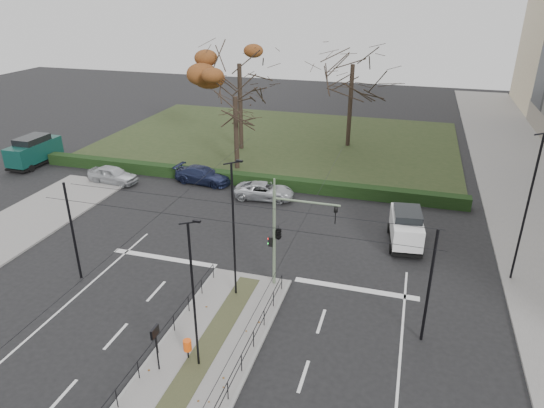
% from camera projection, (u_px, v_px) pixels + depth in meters
% --- Properties ---
extents(ground, '(140.00, 140.00, 0.00)m').
position_uv_depth(ground, '(221.00, 328.00, 24.17)').
color(ground, black).
rests_on(ground, ground).
extents(median_island, '(4.40, 15.00, 0.14)m').
position_uv_depth(median_island, '(200.00, 361.00, 21.95)').
color(median_island, slate).
rests_on(median_island, ground).
extents(sidewalk_east, '(8.00, 90.00, 0.14)m').
position_uv_depth(sidewalk_east, '(534.00, 199.00, 38.73)').
color(sidewalk_east, slate).
rests_on(sidewalk_east, ground).
extents(park, '(38.00, 26.00, 0.10)m').
position_uv_depth(park, '(279.00, 140.00, 53.70)').
color(park, '#243118').
rests_on(park, ground).
extents(hedge, '(38.00, 1.00, 1.00)m').
position_uv_depth(hedge, '(237.00, 178.00, 41.79)').
color(hedge, black).
rests_on(hedge, ground).
extents(median_railing, '(4.14, 13.24, 0.92)m').
position_uv_depth(median_railing, '(198.00, 347.00, 21.50)').
color(median_railing, black).
rests_on(median_railing, median_island).
extents(catenary, '(20.00, 34.00, 6.00)m').
position_uv_depth(catenary, '(230.00, 253.00, 24.19)').
color(catenary, black).
rests_on(catenary, ground).
extents(traffic_light, '(3.88, 2.21, 5.71)m').
position_uv_depth(traffic_light, '(280.00, 232.00, 26.23)').
color(traffic_light, slate).
rests_on(traffic_light, median_island).
extents(litter_bin, '(0.38, 0.38, 0.98)m').
position_uv_depth(litter_bin, '(187.00, 345.00, 21.79)').
color(litter_bin, black).
rests_on(litter_bin, median_island).
extents(info_panel, '(0.13, 0.59, 2.26)m').
position_uv_depth(info_panel, '(155.00, 337.00, 20.70)').
color(info_panel, black).
rests_on(info_panel, median_island).
extents(streetlamp_median_near, '(0.60, 0.12, 7.23)m').
position_uv_depth(streetlamp_median_near, '(194.00, 295.00, 20.21)').
color(streetlamp_median_near, black).
rests_on(streetlamp_median_near, median_island).
extents(streetlamp_median_far, '(0.65, 0.13, 7.78)m').
position_uv_depth(streetlamp_median_far, '(234.00, 229.00, 25.10)').
color(streetlamp_median_far, black).
rests_on(streetlamp_median_far, median_island).
extents(streetlamp_sidewalk, '(0.74, 0.15, 8.86)m').
position_uv_depth(streetlamp_sidewalk, '(527.00, 207.00, 26.30)').
color(streetlamp_sidewalk, black).
rests_on(streetlamp_sidewalk, sidewalk_east).
extents(parked_car_first, '(4.55, 2.11, 1.51)m').
position_uv_depth(parked_car_first, '(113.00, 175.00, 41.84)').
color(parked_car_first, '#B4B7BC').
rests_on(parked_car_first, ground).
extents(parked_car_third, '(5.17, 2.49, 1.45)m').
position_uv_depth(parked_car_third, '(203.00, 175.00, 41.83)').
color(parked_car_third, '#1C2343').
rests_on(parked_car_third, ground).
extents(parked_car_fourth, '(4.94, 2.64, 1.32)m').
position_uv_depth(parked_car_fourth, '(264.00, 191.00, 38.79)').
color(parked_car_fourth, '#B4B7BC').
rests_on(parked_car_fourth, ground).
extents(white_van, '(2.46, 4.69, 2.41)m').
position_uv_depth(white_van, '(406.00, 226.00, 31.70)').
color(white_van, white).
rests_on(white_van, ground).
extents(green_van, '(2.31, 5.66, 2.76)m').
position_uv_depth(green_van, '(34.00, 150.00, 45.95)').
color(green_van, '#0B332D').
rests_on(green_van, ground).
extents(rust_tree, '(9.97, 9.97, 11.33)m').
position_uv_depth(rust_tree, '(239.00, 64.00, 47.40)').
color(rust_tree, black).
rests_on(rust_tree, park).
extents(bare_tree_center, '(8.55, 8.55, 11.18)m').
position_uv_depth(bare_tree_center, '(352.00, 71.00, 48.65)').
color(bare_tree_center, black).
rests_on(bare_tree_center, park).
extents(bare_tree_near, '(5.09, 5.09, 8.84)m').
position_uv_depth(bare_tree_near, '(235.00, 102.00, 42.92)').
color(bare_tree_near, black).
rests_on(bare_tree_near, park).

